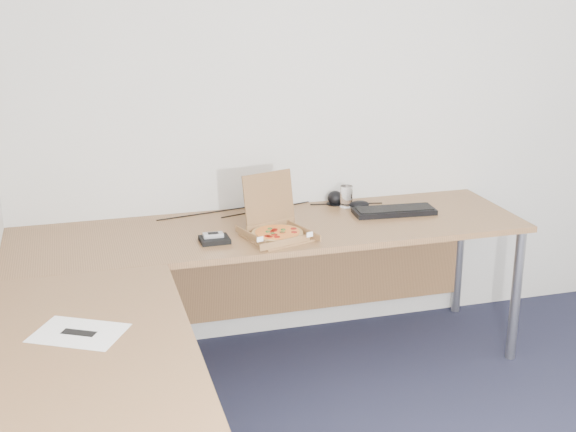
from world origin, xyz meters
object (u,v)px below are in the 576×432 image
object	(u,v)px
desk	(223,271)
wallet	(215,240)
keyboard	(394,211)
pizza_box	(276,230)
drinking_glass	(346,196)

from	to	relation	value
desk	wallet	xyz separation A→B (m)	(0.02, 0.29, 0.04)
desk	keyboard	world-z (taller)	keyboard
keyboard	wallet	xyz separation A→B (m)	(-0.97, -0.17, -0.00)
pizza_box	drinking_glass	xyz separation A→B (m)	(0.48, 0.36, 0.02)
desk	wallet	world-z (taller)	wallet
pizza_box	drinking_glass	size ratio (longest dim) A/B	2.76
desk	keyboard	distance (m)	1.09
drinking_glass	keyboard	size ratio (longest dim) A/B	0.27
desk	keyboard	xyz separation A→B (m)	(0.99, 0.46, 0.04)
desk	wallet	bearing A→B (deg)	86.28
desk	keyboard	bearing A→B (deg)	25.18
desk	drinking_glass	size ratio (longest dim) A/B	22.08
pizza_box	keyboard	bearing A→B (deg)	-2.30
drinking_glass	keyboard	bearing A→B (deg)	-42.85
keyboard	drinking_glass	bearing A→B (deg)	141.69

